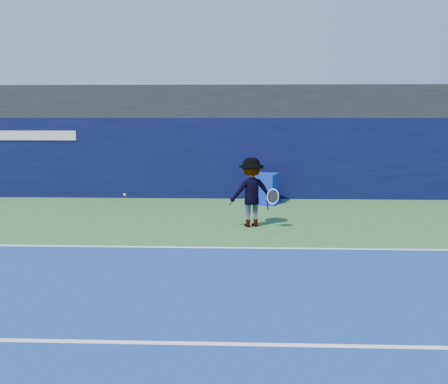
# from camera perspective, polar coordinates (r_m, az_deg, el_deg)

# --- Properties ---
(ground) EXTENTS (80.00, 80.00, 0.00)m
(ground) POSITION_cam_1_polar(r_m,az_deg,el_deg) (9.11, -7.41, -11.28)
(ground) COLOR #31672E
(ground) RESTS_ON ground
(baseline) EXTENTS (24.00, 0.10, 0.01)m
(baseline) POSITION_cam_1_polar(r_m,az_deg,el_deg) (11.93, -5.01, -6.31)
(baseline) COLOR white
(baseline) RESTS_ON ground
(service_line) EXTENTS (24.00, 0.10, 0.01)m
(service_line) POSITION_cam_1_polar(r_m,az_deg,el_deg) (7.29, -10.12, -16.57)
(service_line) COLOR white
(service_line) RESTS_ON ground
(stadium_band) EXTENTS (36.00, 3.00, 1.20)m
(stadium_band) POSITION_cam_1_polar(r_m,az_deg,el_deg) (19.99, -2.08, 10.21)
(stadium_band) COLOR black
(stadium_band) RESTS_ON back_wall_assembly
(back_wall_assembly) EXTENTS (36.00, 1.03, 3.00)m
(back_wall_assembly) POSITION_cam_1_polar(r_m,az_deg,el_deg) (19.05, -2.28, 3.96)
(back_wall_assembly) COLOR #090D34
(back_wall_assembly) RESTS_ON ground
(equipment_cart) EXTENTS (1.39, 1.39, 1.05)m
(equipment_cart) POSITION_cam_1_polar(r_m,az_deg,el_deg) (17.82, 4.58, 0.29)
(equipment_cart) COLOR #0B23A5
(equipment_cart) RESTS_ON ground
(tennis_player) EXTENTS (1.47, 1.04, 1.94)m
(tennis_player) POSITION_cam_1_polar(r_m,az_deg,el_deg) (13.98, 3.13, -0.03)
(tennis_player) COLOR white
(tennis_player) RESTS_ON ground
(tennis_ball) EXTENTS (0.07, 0.07, 0.07)m
(tennis_ball) POSITION_cam_1_polar(r_m,az_deg,el_deg) (14.25, -11.31, -0.28)
(tennis_ball) COLOR #C4DD18
(tennis_ball) RESTS_ON ground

